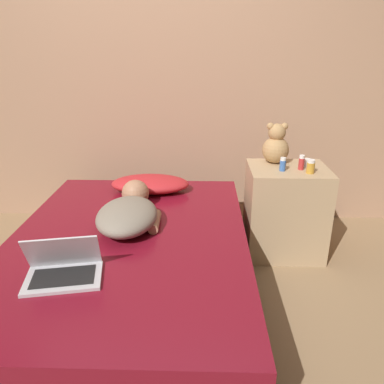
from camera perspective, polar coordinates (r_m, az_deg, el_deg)
The scene contains 12 objects.
ground_plane at distance 2.41m, azimuth -9.03°, elevation -15.72°, with size 12.00×12.00×0.00m, color #937551.
wall_back at distance 3.16m, azimuth -6.30°, elevation 18.66°, with size 8.00×0.06×2.60m.
bed at distance 2.29m, azimuth -9.34°, elevation -11.45°, with size 1.38×1.92×0.43m.
nightstand at distance 2.80m, azimuth 13.95°, elevation -2.79°, with size 0.55×0.45×0.65m.
pillow at distance 2.79m, azimuth -6.39°, elevation 1.24°, with size 0.57×0.33×0.11m.
person_lying at distance 2.29m, azimuth -9.52°, elevation -2.97°, with size 0.37×0.68×0.18m.
laptop at distance 1.87m, azimuth -19.03°, elevation -10.91°, with size 0.38×0.29×0.21m.
teddy_bear at distance 2.75m, azimuth 12.66°, elevation 6.90°, with size 0.19×0.19×0.29m.
bottle_amber at distance 2.60m, azimuth 17.63°, elevation 3.70°, with size 0.05×0.05×0.09m.
bottle_clear at distance 2.74m, azimuth 17.09°, elevation 4.29°, with size 0.05×0.05×0.06m.
bottle_red at distance 2.66m, azimuth 16.34°, elevation 4.33°, with size 0.04×0.04×0.10m.
bottle_blue at distance 2.60m, azimuth 13.66°, elevation 4.12°, with size 0.04×0.04×0.09m.
Camera 1 is at (0.42, -1.88, 1.45)m, focal length 35.00 mm.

